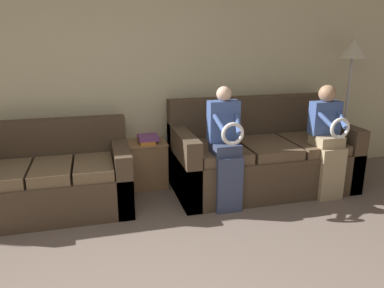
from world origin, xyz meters
TOP-DOWN VIEW (x-y plane):
  - wall_back at (0.00, 2.95)m, footprint 7.92×0.06m
  - couch_main at (1.68, 2.36)m, footprint 2.02×0.97m
  - couch_side at (-0.58, 2.35)m, footprint 1.50×0.87m
  - child_left_seated at (1.10, 1.94)m, footprint 0.32×0.37m
  - child_right_seated at (2.26, 1.95)m, footprint 0.33×0.38m
  - side_shelf at (0.42, 2.71)m, footprint 0.44×0.38m
  - book_stack at (0.42, 2.70)m, footprint 0.23×0.32m
  - floor_lamp at (2.93, 2.58)m, footprint 0.34×0.34m

SIDE VIEW (x-z plane):
  - side_shelf at x=0.42m, z-range 0.01..0.54m
  - couch_side at x=-0.58m, z-range -0.12..0.75m
  - couch_main at x=1.68m, z-range -0.15..0.85m
  - book_stack at x=0.42m, z-range 0.53..0.61m
  - child_right_seated at x=2.26m, z-range 0.06..1.27m
  - child_left_seated at x=1.10m, z-range 0.05..1.29m
  - wall_back at x=0.00m, z-range 0.00..2.55m
  - floor_lamp at x=2.93m, z-range 0.60..2.28m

